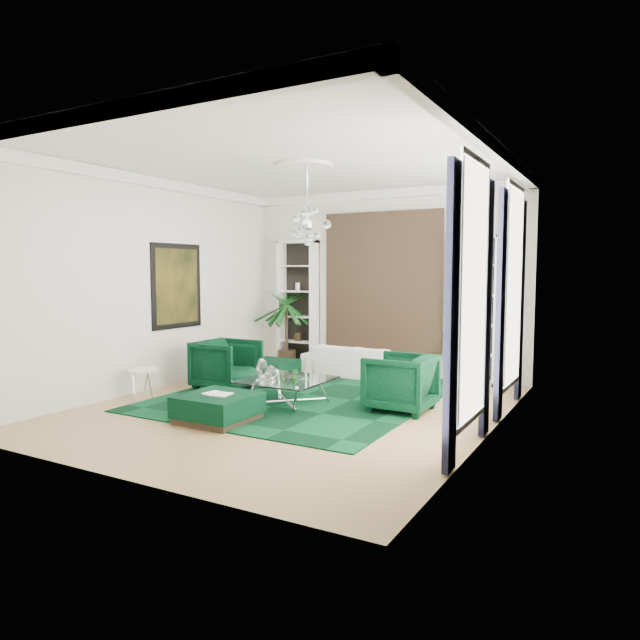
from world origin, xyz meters
The scene contains 30 objects.
floor centered at (0.00, 0.00, -0.01)m, with size 6.00×7.00×0.02m, color tan.
ceiling centered at (0.00, 0.00, 3.81)m, with size 6.00×7.00×0.02m, color white.
wall_back centered at (0.00, 3.51, 1.90)m, with size 6.00×0.02×3.80m, color silver.
wall_front centered at (0.00, -3.51, 1.90)m, with size 6.00×0.02×3.80m, color silver.
wall_left centered at (-3.01, 0.00, 1.90)m, with size 0.02×7.00×3.80m, color silver.
wall_right centered at (3.01, 0.00, 1.90)m, with size 0.02×7.00×3.80m, color silver.
crown_molding centered at (0.00, 0.00, 3.70)m, with size 6.00×7.00×0.18m, color white, non-canonical shape.
ceiling_medallion centered at (0.00, 0.30, 3.77)m, with size 0.90×0.90×0.05m, color white.
tapestry centered at (0.00, 3.46, 1.90)m, with size 2.50×0.06×2.80m, color black.
shelving_left centered at (-1.95, 3.31, 1.40)m, with size 0.90×0.38×2.80m, color white, non-canonical shape.
shelving_right centered at (1.95, 3.31, 1.40)m, with size 0.90×0.38×2.80m, color white, non-canonical shape.
painting centered at (-2.97, 0.60, 1.85)m, with size 0.04×1.30×1.60m, color black.
window_near centered at (2.99, -0.90, 1.90)m, with size 0.03×1.10×2.90m, color white.
curtain_near_a centered at (2.96, -1.68, 1.65)m, with size 0.07×0.30×3.25m, color black.
curtain_near_b centered at (2.96, -0.12, 1.65)m, with size 0.07×0.30×3.25m, color black.
window_far centered at (2.99, 1.50, 1.90)m, with size 0.03×1.10×2.90m, color white.
curtain_far_a centered at (2.96, 0.72, 1.65)m, with size 0.07×0.30×3.25m, color black.
curtain_far_b centered at (2.96, 2.28, 1.65)m, with size 0.07×0.30×3.25m, color black.
rug centered at (-0.28, 0.84, 0.01)m, with size 4.20×5.00×0.02m, color black.
sofa centered at (-0.28, 2.84, 0.31)m, with size 2.16×0.84×0.63m, color white.
armchair_left centered at (-1.78, 0.54, 0.45)m, with size 0.97×1.00×0.91m, color black.
armchair_right centered at (1.53, 0.59, 0.44)m, with size 0.94×0.97×0.88m, color black.
coffee_table centered at (-0.16, 0.01, 0.22)m, with size 1.27×1.27×0.44m, color white, non-canonical shape.
ottoman_side centered at (-1.60, 1.74, 0.19)m, with size 0.85×0.85×0.38m, color black.
ottoman_front centered at (-0.51, -1.25, 0.20)m, with size 0.98×0.98×0.39m, color black.
book centered at (-0.51, -1.25, 0.41)m, with size 0.39×0.26×0.03m, color white.
side_table centered at (-2.55, -0.71, 0.24)m, with size 0.50×0.50×0.48m, color white.
palm centered at (-2.16, 3.15, 1.13)m, with size 1.42×1.42×2.26m, color #154E1B, non-canonical shape.
chandelier centered at (0.08, 0.27, 2.85)m, with size 0.72×0.72×0.65m, color white, non-canonical shape.
table_plant centered at (0.16, -0.26, 0.55)m, with size 0.13×0.10×0.23m, color #154E1B.
Camera 1 is at (4.63, -7.49, 2.15)m, focal length 32.00 mm.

